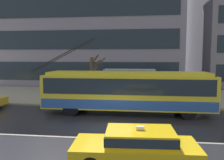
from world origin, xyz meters
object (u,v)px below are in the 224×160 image
Objects in this scene: trolleybus at (127,91)px; street_tree_bare at (93,75)px; pedestrian_at_shelter at (84,88)px; pedestrian_walking_past at (116,83)px; taxi_oncoming_near at (137,145)px; pedestrian_approaching_curb at (190,82)px; bus_shelter at (130,77)px; pedestrian_waiting_by_pole at (188,85)px.

street_tree_bare is (-3.18, 3.97, 0.72)m from trolleybus.
street_tree_bare is (0.88, -0.36, 1.18)m from pedestrian_at_shelter.
pedestrian_walking_past reaches higher than pedestrian_at_shelter.
taxi_oncoming_near is 9.76m from pedestrian_walking_past.
trolleybus is at bearing 95.73° from taxi_oncoming_near.
pedestrian_at_shelter is 0.42× the size of street_tree_bare.
trolleybus reaches higher than street_tree_bare.
pedestrian_walking_past is at bearing -161.26° from pedestrian_approaching_curb.
pedestrian_at_shelter is (-4.03, 0.47, -1.03)m from bus_shelter.
trolleybus is 7.58× the size of pedestrian_at_shelter.
pedestrian_at_shelter reaches higher than taxi_oncoming_near.
pedestrian_at_shelter is 0.81× the size of pedestrian_waiting_by_pole.
pedestrian_waiting_by_pole is at bearing -107.08° from pedestrian_approaching_curb.
pedestrian_walking_past is 5.39m from pedestrian_waiting_by_pole.
street_tree_bare reaches higher than taxi_oncoming_near.
trolleybus is at bearing -65.06° from pedestrian_walking_past.
pedestrian_approaching_curb is at bearing 70.05° from taxi_oncoming_near.
street_tree_bare is (-3.15, 0.11, 0.15)m from bus_shelter.
pedestrian_at_shelter is at bearing 178.47° from pedestrian_approaching_curb.
pedestrian_approaching_curb is at bearing 72.92° from pedestrian_waiting_by_pole.
taxi_oncoming_near is at bearing -109.95° from pedestrian_approaching_curb.
pedestrian_at_shelter is 0.81× the size of pedestrian_walking_past.
pedestrian_waiting_by_pole is at bearing 3.02° from pedestrian_walking_past.
bus_shelter is 1.07× the size of street_tree_bare.
pedestrian_walking_past is 1.00× the size of pedestrian_waiting_by_pole.
street_tree_bare is (-3.93, 11.44, 1.57)m from taxi_oncoming_near.
trolleybus is at bearing -151.77° from pedestrian_waiting_by_pole.
bus_shelter reaches higher than pedestrian_walking_past.
pedestrian_waiting_by_pole is (4.41, 2.37, 0.17)m from trolleybus.
pedestrian_approaching_curb is at bearing 2.69° from bus_shelter.
trolleybus is 5.14m from street_tree_bare.
pedestrian_approaching_curb is (4.98, 0.23, -0.38)m from bus_shelter.
pedestrian_at_shelter is 8.73m from pedestrian_waiting_by_pole.
pedestrian_at_shelter is 0.81× the size of pedestrian_approaching_curb.
trolleybus is 2.31m from pedestrian_walking_past.
taxi_oncoming_near is 2.23× the size of pedestrian_waiting_by_pole.
pedestrian_waiting_by_pole is 0.52× the size of street_tree_bare.
trolleybus is 6.12× the size of pedestrian_waiting_by_pole.
taxi_oncoming_near is at bearing -110.44° from pedestrian_waiting_by_pole.
trolleybus is 2.74× the size of taxi_oncoming_near.
trolleybus reaches higher than pedestrian_approaching_curb.
bus_shelter is at bearing 62.25° from pedestrian_walking_past.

